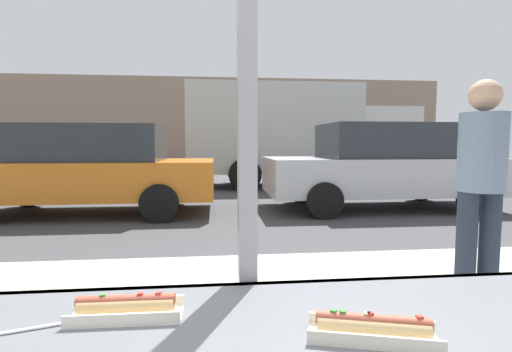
{
  "coord_description": "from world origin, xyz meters",
  "views": [
    {
      "loc": [
        -0.09,
        -0.98,
        1.31
      ],
      "look_at": [
        0.26,
        2.29,
        1.02
      ],
      "focal_mm": 26.96,
      "sensor_mm": 36.0,
      "label": 1
    }
  ],
  "objects_px": {
    "hotdog_tray_near": "(372,328)",
    "parked_car_silver": "(381,166)",
    "parked_car_orange": "(88,169)",
    "box_truck": "(295,133)",
    "hotdog_tray_far": "(127,307)",
    "pedestrian": "(481,178)"
  },
  "relations": [
    {
      "from": "hotdog_tray_far",
      "to": "parked_car_silver",
      "type": "xyz_separation_m",
      "value": [
        3.46,
        6.48,
        -0.09
      ]
    },
    {
      "from": "hotdog_tray_near",
      "to": "pedestrian",
      "type": "relative_size",
      "value": 0.16
    },
    {
      "from": "box_truck",
      "to": "parked_car_silver",
      "type": "bearing_deg",
      "value": -78.4
    },
    {
      "from": "hotdog_tray_near",
      "to": "box_truck",
      "type": "bearing_deg",
      "value": 78.97
    },
    {
      "from": "parked_car_orange",
      "to": "box_truck",
      "type": "distance_m",
      "value": 6.37
    },
    {
      "from": "box_truck",
      "to": "pedestrian",
      "type": "height_order",
      "value": "box_truck"
    },
    {
      "from": "hotdog_tray_near",
      "to": "hotdog_tray_far",
      "type": "relative_size",
      "value": 1.09
    },
    {
      "from": "parked_car_silver",
      "to": "box_truck",
      "type": "relative_size",
      "value": 0.67
    },
    {
      "from": "parked_car_orange",
      "to": "pedestrian",
      "type": "bearing_deg",
      "value": -48.56
    },
    {
      "from": "parked_car_orange",
      "to": "pedestrian",
      "type": "height_order",
      "value": "pedestrian"
    },
    {
      "from": "hotdog_tray_far",
      "to": "hotdog_tray_near",
      "type": "bearing_deg",
      "value": -16.7
    },
    {
      "from": "hotdog_tray_far",
      "to": "parked_car_silver",
      "type": "relative_size",
      "value": 0.05
    },
    {
      "from": "hotdog_tray_near",
      "to": "parked_car_orange",
      "type": "height_order",
      "value": "parked_car_orange"
    },
    {
      "from": "parked_car_orange",
      "to": "parked_car_silver",
      "type": "distance_m",
      "value": 5.59
    },
    {
      "from": "hotdog_tray_near",
      "to": "box_truck",
      "type": "relative_size",
      "value": 0.04
    },
    {
      "from": "parked_car_orange",
      "to": "pedestrian",
      "type": "relative_size",
      "value": 2.86
    },
    {
      "from": "hotdog_tray_far",
      "to": "parked_car_orange",
      "type": "bearing_deg",
      "value": 108.13
    },
    {
      "from": "hotdog_tray_far",
      "to": "box_truck",
      "type": "bearing_deg",
      "value": 76.29
    },
    {
      "from": "parked_car_orange",
      "to": "box_truck",
      "type": "height_order",
      "value": "box_truck"
    },
    {
      "from": "hotdog_tray_near",
      "to": "parked_car_orange",
      "type": "relative_size",
      "value": 0.06
    },
    {
      "from": "hotdog_tray_far",
      "to": "pedestrian",
      "type": "distance_m",
      "value": 2.7
    },
    {
      "from": "hotdog_tray_near",
      "to": "parked_car_silver",
      "type": "relative_size",
      "value": 0.06
    }
  ]
}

